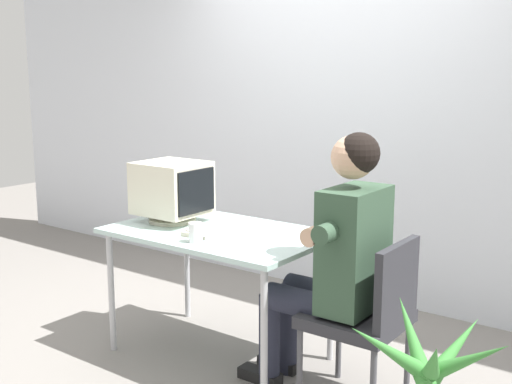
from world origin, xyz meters
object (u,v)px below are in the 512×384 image
object	(u,v)px
keyboard	(219,227)
person_seated	(335,256)
office_chair	(368,312)
desk	(219,241)
crt_monitor	(172,189)
desk_mug	(196,232)

from	to	relation	value
keyboard	person_seated	distance (m)	0.79
person_seated	office_chair	bearing A→B (deg)	-0.00
desk	office_chair	size ratio (longest dim) A/B	1.43
crt_monitor	office_chair	world-z (taller)	crt_monitor
keyboard	person_seated	bearing A→B (deg)	-4.14
desk	desk_mug	bearing A→B (deg)	-76.35
desk	person_seated	bearing A→B (deg)	-2.48
keyboard	office_chair	xyz separation A→B (m)	(0.97, -0.06, -0.27)
crt_monitor	desk	bearing A→B (deg)	-1.35
desk_mug	person_seated	bearing A→B (deg)	17.70
crt_monitor	person_seated	bearing A→B (deg)	-2.12
office_chair	desk_mug	world-z (taller)	office_chair
desk	person_seated	world-z (taller)	person_seated
keyboard	desk_mug	size ratio (longest dim) A/B	4.66
keyboard	office_chair	distance (m)	1.01
desk	person_seated	size ratio (longest dim) A/B	0.90
desk_mug	desk	bearing A→B (deg)	103.65
person_seated	desk_mug	xyz separation A→B (m)	(-0.70, -0.22, 0.06)
crt_monitor	office_chair	bearing A→B (deg)	-1.82
office_chair	desk_mug	size ratio (longest dim) A/B	8.17
desk	office_chair	distance (m)	0.97
desk	desk_mug	distance (m)	0.29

